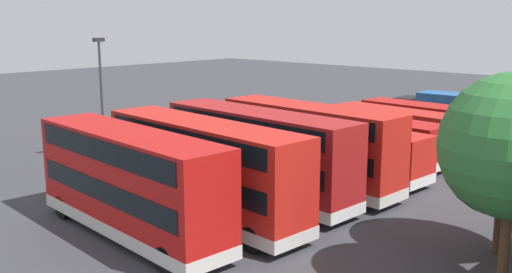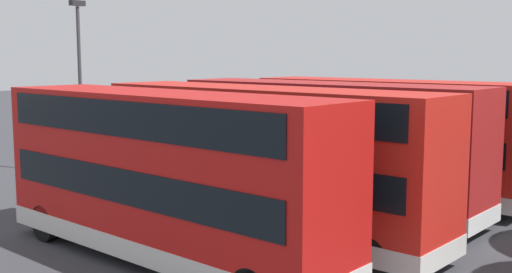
{
  "view_description": "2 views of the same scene",
  "coord_description": "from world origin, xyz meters",
  "px_view_note": "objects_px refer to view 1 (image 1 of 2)",
  "views": [
    {
      "loc": [
        25.81,
        28.89,
        9.07
      ],
      "look_at": [
        -0.44,
        4.0,
        1.66
      ],
      "focal_mm": 40.14,
      "sensor_mm": 36.0,
      "label": 1
    },
    {
      "loc": [
        23.97,
        21.22,
        5.51
      ],
      "look_at": [
        2.64,
        4.29,
        1.97
      ],
      "focal_mm": 44.07,
      "sensor_mm": 36.0,
      "label": 2
    }
  ],
  "objects_px": {
    "bus_single_deck_fourth": "(344,148)",
    "bus_double_decker_far_end": "(130,181)",
    "bus_double_decker_seventh": "(203,167)",
    "bus_double_decker_fifth": "(309,144)",
    "box_truck_blue": "(443,111)",
    "lamp_post_tall": "(101,91)",
    "bus_double_decker_sixth": "(258,152)",
    "waste_bin_yellow": "(209,153)",
    "car_hatchback_silver": "(202,127)",
    "bus_single_deck_second": "(404,130)",
    "bus_single_deck_third": "(369,138)",
    "bus_single_deck_near_end": "(435,124)"
  },
  "relations": [
    {
      "from": "bus_single_deck_third",
      "to": "car_hatchback_silver",
      "type": "height_order",
      "value": "bus_single_deck_third"
    },
    {
      "from": "bus_single_deck_near_end",
      "to": "bus_double_decker_sixth",
      "type": "bearing_deg",
      "value": -2.3
    },
    {
      "from": "bus_single_deck_fourth",
      "to": "bus_single_deck_third",
      "type": "bearing_deg",
      "value": -170.65
    },
    {
      "from": "bus_single_deck_second",
      "to": "bus_double_decker_fifth",
      "type": "bearing_deg",
      "value": 2.53
    },
    {
      "from": "bus_double_decker_fifth",
      "to": "bus_single_deck_fourth",
      "type": "bearing_deg",
      "value": -176.54
    },
    {
      "from": "bus_single_deck_fourth",
      "to": "bus_double_decker_far_end",
      "type": "height_order",
      "value": "bus_double_decker_far_end"
    },
    {
      "from": "bus_double_decker_seventh",
      "to": "waste_bin_yellow",
      "type": "xyz_separation_m",
      "value": [
        -7.81,
        -8.32,
        -1.97
      ]
    },
    {
      "from": "waste_bin_yellow",
      "to": "bus_double_decker_far_end",
      "type": "bearing_deg",
      "value": 34.31
    },
    {
      "from": "bus_single_deck_near_end",
      "to": "box_truck_blue",
      "type": "distance_m",
      "value": 5.93
    },
    {
      "from": "bus_double_decker_fifth",
      "to": "lamp_post_tall",
      "type": "height_order",
      "value": "lamp_post_tall"
    },
    {
      "from": "car_hatchback_silver",
      "to": "bus_double_decker_far_end",
      "type": "bearing_deg",
      "value": 40.68
    },
    {
      "from": "bus_double_decker_fifth",
      "to": "box_truck_blue",
      "type": "height_order",
      "value": "bus_double_decker_fifth"
    },
    {
      "from": "lamp_post_tall",
      "to": "bus_single_deck_near_end",
      "type": "bearing_deg",
      "value": 145.49
    },
    {
      "from": "bus_double_decker_seventh",
      "to": "bus_double_decker_far_end",
      "type": "bearing_deg",
      "value": -8.66
    },
    {
      "from": "bus_single_deck_third",
      "to": "bus_single_deck_fourth",
      "type": "height_order",
      "value": "same"
    },
    {
      "from": "bus_single_deck_second",
      "to": "lamp_post_tall",
      "type": "height_order",
      "value": "lamp_post_tall"
    },
    {
      "from": "bus_single_deck_near_end",
      "to": "waste_bin_yellow",
      "type": "relative_size",
      "value": 12.05
    },
    {
      "from": "bus_double_decker_fifth",
      "to": "car_hatchback_silver",
      "type": "xyz_separation_m",
      "value": [
        -5.37,
        -14.91,
        -1.75
      ]
    },
    {
      "from": "bus_double_decker_fifth",
      "to": "bus_double_decker_seventh",
      "type": "relative_size",
      "value": 0.92
    },
    {
      "from": "bus_single_deck_third",
      "to": "waste_bin_yellow",
      "type": "bearing_deg",
      "value": -50.32
    },
    {
      "from": "bus_single_deck_second",
      "to": "bus_single_deck_third",
      "type": "xyz_separation_m",
      "value": [
        3.95,
        -0.31,
        -0.0
      ]
    },
    {
      "from": "bus_single_deck_fourth",
      "to": "bus_double_decker_sixth",
      "type": "relative_size",
      "value": 0.92
    },
    {
      "from": "bus_double_decker_fifth",
      "to": "box_truck_blue",
      "type": "relative_size",
      "value": 1.43
    },
    {
      "from": "bus_double_decker_sixth",
      "to": "waste_bin_yellow",
      "type": "xyz_separation_m",
      "value": [
        -3.87,
        -8.06,
        -1.97
      ]
    },
    {
      "from": "bus_single_deck_second",
      "to": "lamp_post_tall",
      "type": "xyz_separation_m",
      "value": [
        15.64,
        -12.71,
        3.04
      ]
    },
    {
      "from": "bus_double_decker_fifth",
      "to": "bus_double_decker_seventh",
      "type": "height_order",
      "value": "same"
    },
    {
      "from": "bus_single_deck_fourth",
      "to": "waste_bin_yellow",
      "type": "height_order",
      "value": "bus_single_deck_fourth"
    },
    {
      "from": "bus_double_decker_far_end",
      "to": "bus_single_deck_near_end",
      "type": "bearing_deg",
      "value": 177.73
    },
    {
      "from": "bus_double_decker_fifth",
      "to": "box_truck_blue",
      "type": "distance_m",
      "value": 20.39
    },
    {
      "from": "bus_single_deck_second",
      "to": "bus_single_deck_third",
      "type": "height_order",
      "value": "same"
    },
    {
      "from": "bus_single_deck_third",
      "to": "box_truck_blue",
      "type": "xyz_separation_m",
      "value": [
        -13.1,
        -1.21,
        0.09
      ]
    },
    {
      "from": "bus_double_decker_seventh",
      "to": "bus_double_decker_far_end",
      "type": "height_order",
      "value": "same"
    },
    {
      "from": "bus_single_deck_second",
      "to": "waste_bin_yellow",
      "type": "relative_size",
      "value": 11.44
    },
    {
      "from": "bus_single_deck_near_end",
      "to": "waste_bin_yellow",
      "type": "distance_m",
      "value": 16.69
    },
    {
      "from": "bus_single_deck_near_end",
      "to": "bus_single_deck_third",
      "type": "distance_m",
      "value": 7.58
    },
    {
      "from": "bus_single_deck_third",
      "to": "bus_double_decker_seventh",
      "type": "distance_m",
      "value": 14.45
    },
    {
      "from": "bus_double_decker_sixth",
      "to": "waste_bin_yellow",
      "type": "height_order",
      "value": "bus_double_decker_sixth"
    },
    {
      "from": "bus_single_deck_third",
      "to": "waste_bin_yellow",
      "type": "relative_size",
      "value": 10.76
    },
    {
      "from": "bus_double_decker_far_end",
      "to": "car_hatchback_silver",
      "type": "height_order",
      "value": "bus_double_decker_far_end"
    },
    {
      "from": "bus_single_deck_second",
      "to": "bus_single_deck_fourth",
      "type": "height_order",
      "value": "same"
    },
    {
      "from": "bus_single_deck_fourth",
      "to": "bus_double_decker_seventh",
      "type": "distance_m",
      "value": 10.93
    },
    {
      "from": "bus_double_decker_fifth",
      "to": "lamp_post_tall",
      "type": "distance_m",
      "value": 14.13
    },
    {
      "from": "bus_double_decker_seventh",
      "to": "bus_double_decker_sixth",
      "type": "bearing_deg",
      "value": -176.25
    },
    {
      "from": "car_hatchback_silver",
      "to": "lamp_post_tall",
      "type": "relative_size",
      "value": 0.59
    },
    {
      "from": "bus_double_decker_seventh",
      "to": "bus_single_deck_fourth",
      "type": "bearing_deg",
      "value": 178.8
    },
    {
      "from": "bus_double_decker_seventh",
      "to": "bus_double_decker_fifth",
      "type": "bearing_deg",
      "value": 176.45
    },
    {
      "from": "bus_single_deck_near_end",
      "to": "car_hatchback_silver",
      "type": "height_order",
      "value": "bus_single_deck_near_end"
    },
    {
      "from": "bus_single_deck_third",
      "to": "bus_double_decker_sixth",
      "type": "distance_m",
      "value": 10.51
    },
    {
      "from": "bus_double_decker_sixth",
      "to": "bus_double_decker_fifth",
      "type": "bearing_deg",
      "value": 167.9
    },
    {
      "from": "box_truck_blue",
      "to": "car_hatchback_silver",
      "type": "height_order",
      "value": "box_truck_blue"
    }
  ]
}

